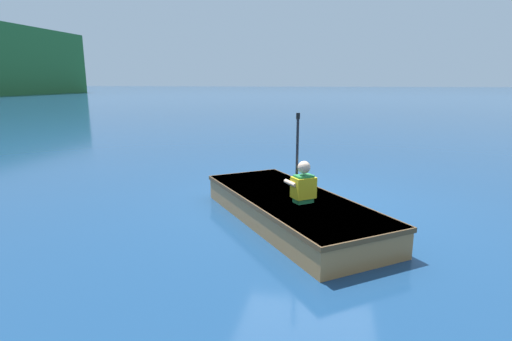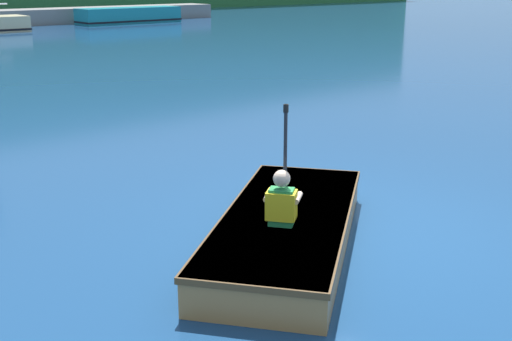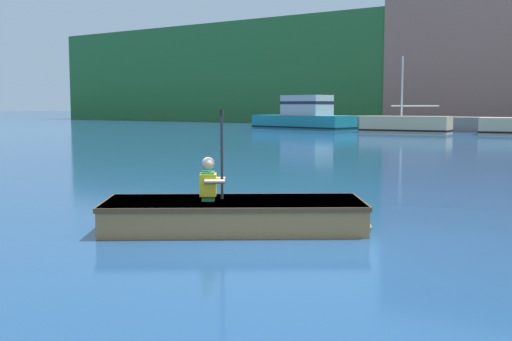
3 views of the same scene
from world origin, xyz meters
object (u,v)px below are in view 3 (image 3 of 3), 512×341
moored_boat_dock_center_near (406,125)px  rowboat_foreground (238,213)px  moored_boat_dock_east_inner (304,117)px  person_paddler (209,181)px

moored_boat_dock_center_near → rowboat_foreground: moored_boat_dock_center_near is taller
moored_boat_dock_center_near → moored_boat_dock_east_inner: 8.08m
moored_boat_dock_center_near → person_paddler: size_ratio=4.51×
rowboat_foreground → moored_boat_dock_center_near: bearing=108.4°
moored_boat_dock_east_inner → moored_boat_dock_center_near: bearing=-10.8°
rowboat_foreground → person_paddler: person_paddler is taller
rowboat_foreground → moored_boat_dock_east_inner: bearing=119.8°
person_paddler → moored_boat_dock_center_near: bearing=107.8°
moored_boat_dock_center_near → person_paddler: (9.48, -29.62, 0.17)m
moored_boat_dock_east_inner → rowboat_foreground: bearing=-60.2°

